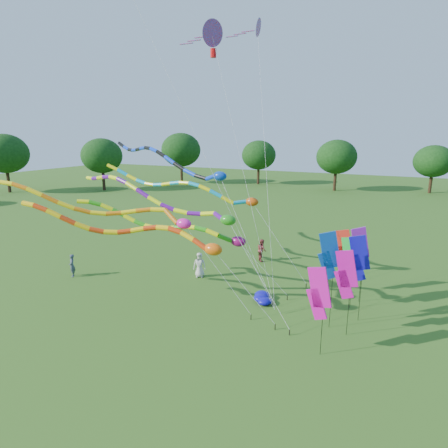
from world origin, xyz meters
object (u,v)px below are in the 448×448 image
at_px(tube_kite_orange, 103,207).
at_px(person_c, 262,250).
at_px(tube_kite_red, 144,233).
at_px(blue_nylon_heap, 263,297).
at_px(person_a, 200,265).
at_px(person_b, 72,266).

relative_size(tube_kite_orange, person_c, 8.46).
bearing_deg(tube_kite_red, blue_nylon_heap, 28.38).
distance_m(tube_kite_orange, person_a, 8.21).
height_order(tube_kite_orange, blue_nylon_heap, tube_kite_orange).
bearing_deg(person_b, person_a, 69.28).
bearing_deg(person_a, tube_kite_red, -108.32).
height_order(tube_kite_red, person_b, tube_kite_red).
height_order(blue_nylon_heap, person_c, person_c).
xyz_separation_m(tube_kite_red, person_a, (-0.18, 5.98, -3.73)).
bearing_deg(person_c, person_a, 115.22).
xyz_separation_m(person_a, person_b, (-7.90, -3.74, -0.07)).
relative_size(tube_kite_orange, person_a, 8.43).
height_order(tube_kite_orange, person_c, tube_kite_orange).
bearing_deg(tube_kite_orange, person_a, 54.90).
relative_size(tube_kite_orange, person_b, 9.22).
distance_m(tube_kite_red, person_b, 9.21).
bearing_deg(person_b, blue_nylon_heap, 53.11).
relative_size(person_a, person_c, 1.00).
bearing_deg(tube_kite_red, person_b, 151.99).
distance_m(person_b, person_c, 13.72).
bearing_deg(person_a, person_c, 42.05).
bearing_deg(tube_kite_orange, blue_nylon_heap, 16.51).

